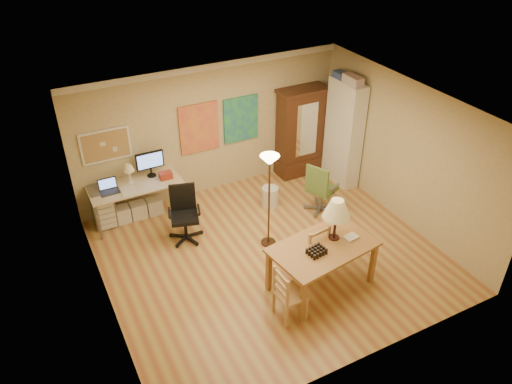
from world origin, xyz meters
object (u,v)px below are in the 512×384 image
dining_table (328,235)px  bookshelf (344,133)px  computer_desk (138,197)px  office_chair_black (185,225)px  armoire (301,137)px  office_chair_green (320,199)px

dining_table → bookshelf: size_ratio=0.78×
computer_desk → office_chair_black: 1.17m
office_chair_black → armoire: armoire is taller
computer_desk → office_chair_green: 3.49m
office_chair_green → office_chair_black: bearing=171.4°
office_chair_black → computer_desk: bearing=118.7°
dining_table → bookshelf: bookshelf is taller
office_chair_black → armoire: (3.07, 1.09, 0.57)m
dining_table → armoire: size_ratio=0.89×
bookshelf → office_chair_black: bearing=-173.7°
office_chair_black → office_chair_green: bearing=-8.6°
dining_table → office_chair_green: (1.06, 1.73, -0.68)m
office_chair_black → office_chair_green: size_ratio=0.98×
office_chair_black → office_chair_green: 2.67m
office_chair_green → bookshelf: (1.04, 0.80, 0.83)m
computer_desk → office_chair_green: computer_desk is taller
armoire → bookshelf: (0.60, -0.69, 0.26)m
dining_table → armoire: armoire is taller
computer_desk → office_chair_black: bearing=-61.3°
dining_table → computer_desk: (-2.13, 3.14, -0.49)m
computer_desk → office_chair_green: bearing=-23.8°
dining_table → office_chair_black: (-1.58, 2.13, -0.68)m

